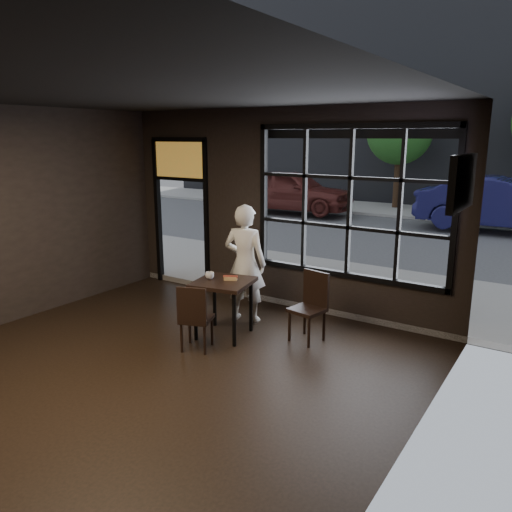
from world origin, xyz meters
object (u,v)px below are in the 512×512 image
Objects in this scene: cafe_table at (224,308)px; man at (245,264)px; chair_near at (197,317)px; navy_car at (500,204)px.

cafe_table is 0.45× the size of man.
man is (-0.07, 1.23, 0.45)m from chair_near.
navy_car is at bearing -115.24° from man.
cafe_table is 10.74m from navy_car.
man is 10.09m from navy_car.
cafe_table is 0.90× the size of chair_near.
chair_near is 1.31m from man.
navy_car is (2.15, 9.86, -0.03)m from man.
cafe_table is at bearing 166.62° from navy_car.
cafe_table is at bearing 85.21° from man.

